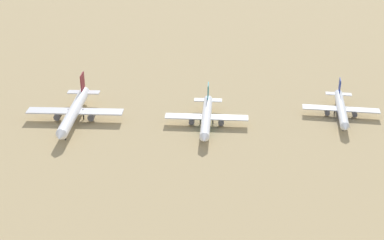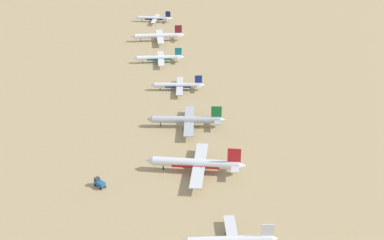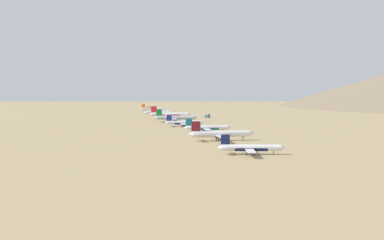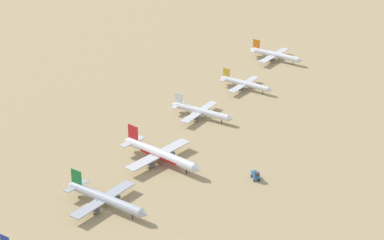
{
  "view_description": "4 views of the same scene",
  "coord_description": "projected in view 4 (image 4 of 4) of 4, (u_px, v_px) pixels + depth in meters",
  "views": [
    {
      "loc": [
        196.65,
        -81.91,
        90.63
      ],
      "look_at": [
        20.35,
        -97.26,
        6.02
      ],
      "focal_mm": 55.0,
      "sensor_mm": 36.0,
      "label": 1
    },
    {
      "loc": [
        8.94,
        232.2,
        126.01
      ],
      "look_at": [
        -4.86,
        3.34,
        4.46
      ],
      "focal_mm": 45.94,
      "sensor_mm": 36.0,
      "label": 2
    },
    {
      "loc": [
        -36.83,
        -376.45,
        31.65
      ],
      "look_at": [
        6.06,
        -57.06,
        6.41
      ],
      "focal_mm": 37.07,
      "sensor_mm": 36.0,
      "label": 3
    },
    {
      "loc": [
        166.82,
        -208.46,
        164.77
      ],
      "look_at": [
        -12.39,
        85.59,
        3.17
      ],
      "focal_mm": 72.68,
      "sensor_mm": 36.0,
      "label": 4
    }
  ],
  "objects": [
    {
      "name": "ground_plane",
      "position": [
        107.0,
        212.0,
        309.74
      ],
      "size": [
        2281.9,
        2281.9,
        0.0
      ],
      "primitive_type": "plane",
      "color": "tan"
    },
    {
      "name": "parked_jet_4",
      "position": [
        105.0,
        199.0,
        310.88
      ],
      "size": [
        42.29,
        34.4,
        12.19
      ],
      "color": "#B2B7C1",
      "rests_on": "ground"
    },
    {
      "name": "parked_jet_5",
      "position": [
        160.0,
        154.0,
        345.01
      ],
      "size": [
        45.88,
        37.51,
        13.27
      ],
      "color": "silver",
      "rests_on": "ground"
    },
    {
      "name": "parked_jet_6",
      "position": [
        201.0,
        112.0,
        388.74
      ],
      "size": [
        36.08,
        29.23,
        10.43
      ],
      "color": "silver",
      "rests_on": "ground"
    },
    {
      "name": "parked_jet_7",
      "position": [
        245.0,
        84.0,
        422.35
      ],
      "size": [
        33.15,
        26.93,
        9.56
      ],
      "color": "silver",
      "rests_on": "ground"
    },
    {
      "name": "parked_jet_8",
      "position": [
        275.0,
        55.0,
        462.4
      ],
      "size": [
        36.12,
        29.37,
        10.41
      ],
      "color": "silver",
      "rests_on": "ground"
    },
    {
      "name": "service_truck",
      "position": [
        256.0,
        175.0,
        332.71
      ],
      "size": [
        5.43,
        5.46,
        3.9
      ],
      "color": "#1E5999",
      "rests_on": "ground"
    }
  ]
}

